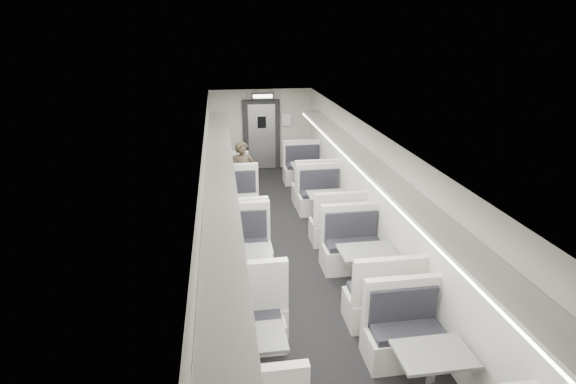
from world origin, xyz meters
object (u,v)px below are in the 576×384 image
object	(u,v)px
booth_left_b	(236,217)
exit_sign	(263,96)
booth_right_b	(328,209)
booth_right_a	(309,178)
vestibule_door	(262,135)
booth_right_d	(431,378)
booth_left_a	(232,188)
booth_right_c	(366,271)
booth_left_d	(251,361)
booth_left_c	(242,275)
passenger	(243,175)

from	to	relation	value
booth_left_b	exit_sign	xyz separation A→B (m)	(1.00, 4.10, 1.87)
booth_left_b	booth_right_b	world-z (taller)	booth_left_b
booth_left_b	booth_right_a	size ratio (longest dim) A/B	1.07
booth_right_b	vestibule_door	size ratio (longest dim) A/B	1.01
booth_left_b	booth_right_d	distance (m)	5.22
booth_left_a	booth_right_c	xyz separation A→B (m)	(2.00, -4.42, 0.04)
booth_left_b	booth_right_d	size ratio (longest dim) A/B	1.12
booth_right_a	booth_left_b	bearing A→B (deg)	-130.25
booth_left_d	booth_right_c	distance (m)	2.68
booth_right_a	booth_right_d	distance (m)	7.19
booth_right_c	booth_left_c	bearing A→B (deg)	176.41
passenger	exit_sign	xyz separation A→B (m)	(0.75, 2.54, 1.47)
booth_right_c	booth_right_d	distance (m)	2.37
booth_left_d	exit_sign	world-z (taller)	exit_sign
booth_left_d	booth_right_a	bearing A→B (deg)	73.15
booth_right_b	booth_right_c	size ratio (longest dim) A/B	0.97
booth_right_c	vestibule_door	size ratio (longest dim) A/B	1.04
booth_right_a	passenger	xyz separation A→B (m)	(-1.75, -0.80, 0.42)
booth_right_d	passenger	xyz separation A→B (m)	(-1.75, 6.38, 0.44)
booth_left_d	booth_left_b	bearing A→B (deg)	90.00
vestibule_door	booth_right_c	bearing A→B (deg)	-81.92
booth_left_c	booth_right_a	distance (m)	5.10
booth_right_c	booth_right_a	bearing A→B (deg)	90.00
booth_left_a	booth_left_d	distance (m)	6.21
booth_left_c	booth_left_d	bearing A→B (deg)	-90.00
booth_right_c	booth_left_b	bearing A→B (deg)	129.18
booth_right_a	vestibule_door	world-z (taller)	vestibule_door
booth_right_a	booth_left_c	bearing A→B (deg)	-113.09
booth_left_c	booth_left_d	xyz separation A→B (m)	(0.00, -1.91, -0.05)
booth_left_d	booth_right_c	world-z (taller)	booth_right_c
booth_left_d	booth_right_d	size ratio (longest dim) A/B	0.99
vestibule_door	exit_sign	size ratio (longest dim) A/B	3.39
booth_left_b	booth_right_c	distance (m)	3.17
booth_left_a	booth_left_c	xyz separation A→B (m)	(0.00, -4.30, 0.07)
booth_left_c	vestibule_door	xyz separation A→B (m)	(1.00, 6.91, 0.63)
booth_left_d	exit_sign	bearing A→B (deg)	83.16
booth_left_b	booth_left_c	world-z (taller)	booth_left_c
booth_right_a	booth_right_d	xyz separation A→B (m)	(0.00, -7.19, -0.02)
booth_left_b	vestibule_door	size ratio (longest dim) A/B	1.10
booth_right_d	booth_left_b	bearing A→B (deg)	112.52
booth_left_c	passenger	xyz separation A→B (m)	(0.25, 3.89, 0.40)
booth_right_a	passenger	distance (m)	1.97
booth_left_a	exit_sign	xyz separation A→B (m)	(1.00, 2.13, 1.93)
booth_right_c	booth_right_d	bearing A→B (deg)	-90.00
booth_left_d	booth_right_b	distance (m)	4.87
booth_right_a	vestibule_door	bearing A→B (deg)	114.22
booth_left_a	booth_right_c	world-z (taller)	booth_right_c
exit_sign	booth_right_a	bearing A→B (deg)	-60.04
booth_right_d	exit_sign	bearing A→B (deg)	96.40
booth_left_c	booth_left_a	bearing A→B (deg)	90.00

